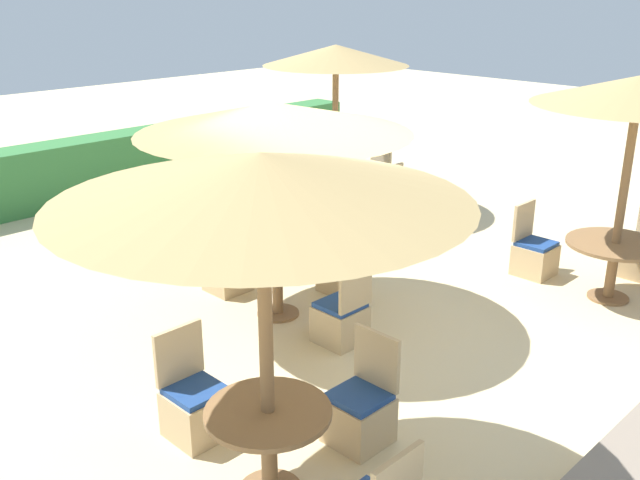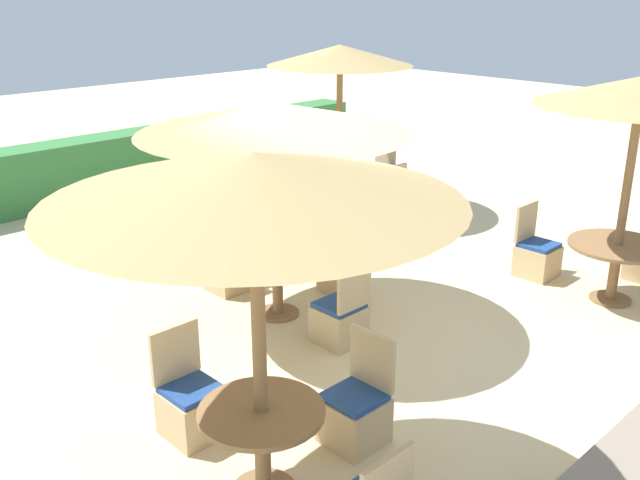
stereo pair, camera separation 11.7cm
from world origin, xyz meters
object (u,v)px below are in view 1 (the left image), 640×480
object	(u,v)px
parasol_back_right	(336,56)
patio_chair_back_right_south	(382,204)
parasol_front_left	(261,179)
patio_chair_front_left_east	(360,413)
parasol_front_right	(639,92)
patio_chair_front_right_north	(534,255)
round_table_center	(277,269)
parasol_center	(274,119)
round_table_front_left	(269,432)
patio_chair_front_left_north	(196,407)
round_table_back_right	(335,173)
patio_chair_back_right_north	(295,180)
patio_chair_back_right_west	(289,205)
patio_chair_back_right_east	(373,180)
patio_chair_center_north	(226,270)
round_table_front_right	(614,254)
patio_chair_center_east	(343,270)
patio_chair_center_south	(341,319)

from	to	relation	value
parasol_back_right	patio_chair_back_right_south	bearing A→B (deg)	-88.30
parasol_front_left	patio_chair_front_left_east	bearing A→B (deg)	-2.41
parasol_front_right	parasol_back_right	distance (m)	4.92
patio_chair_front_right_north	round_table_center	bearing A→B (deg)	-24.87
parasol_center	patio_chair_back_right_south	bearing A→B (deg)	21.74
round_table_front_left	patio_chair_back_right_south	distance (m)	6.64
parasol_center	parasol_front_right	bearing A→B (deg)	-38.81
round_table_center	patio_chair_front_left_north	size ratio (longest dim) A/B	1.13
round_table_back_right	patio_chair_back_right_north	bearing A→B (deg)	88.25
round_table_center	patio_chair_front_right_north	xyz separation A→B (m)	(3.14, -1.46, -0.30)
patio_chair_front_right_north	patio_chair_back_right_north	distance (m)	4.90
parasol_front_right	patio_chair_back_right_west	world-z (taller)	parasol_front_right
parasol_front_left	patio_chair_back_right_east	world-z (taller)	parasol_front_left
patio_chair_center_north	patio_chair_front_left_east	world-z (taller)	same
patio_chair_front_right_north	round_table_front_left	bearing A→B (deg)	8.21
patio_chair_front_right_north	parasol_front_left	distance (m)	5.69
round_table_front_right	parasol_front_right	bearing A→B (deg)	180.00
patio_chair_back_right_south	patio_chair_front_left_east	bearing A→B (deg)	-141.72
parasol_front_right	round_table_back_right	xyz separation A→B (m)	(0.37, 4.90, -1.88)
parasol_center	patio_chair_front_left_east	distance (m)	3.20
parasol_center	parasol_back_right	world-z (taller)	parasol_back_right
patio_chair_back_right_north	round_table_back_right	bearing A→B (deg)	88.25
parasol_back_right	patio_chair_back_right_west	world-z (taller)	parasol_back_right
patio_chair_front_left_north	parasol_back_right	size ratio (longest dim) A/B	0.35
patio_chair_back_right_north	parasol_front_left	bearing A→B (deg)	45.35
patio_chair_center_east	patio_chair_back_right_south	bearing A→B (deg)	-59.61
patio_chair_center_east	parasol_front_right	distance (m)	3.88
patio_chair_front_left_north	patio_chair_back_right_east	bearing A→B (deg)	-150.57
round_table_back_right	round_table_center	bearing A→B (deg)	-145.15
parasol_front_left	patio_chair_back_right_north	distance (m)	8.21
round_table_center	parasol_front_right	distance (m)	4.40
round_table_back_right	patio_chair_back_right_south	bearing A→B (deg)	-88.30
patio_chair_front_left_north	patio_chair_front_left_east	xyz separation A→B (m)	(0.90, -1.03, 0.00)
patio_chair_front_left_north	patio_chair_back_right_west	distance (m)	5.72
parasol_center	patio_chair_front_left_north	xyz separation A→B (m)	(-2.02, -1.22, -1.99)
patio_chair_front_left_east	round_table_back_right	distance (m)	6.55
parasol_back_right	patio_chair_back_right_east	world-z (taller)	parasol_back_right
parasol_front_left	patio_chair_front_left_east	xyz separation A→B (m)	(0.95, -0.04, -2.15)
parasol_center	patio_chair_center_north	xyz separation A→B (m)	(0.02, 0.97, -1.99)
patio_chair_center_north	patio_chair_front_right_north	xyz separation A→B (m)	(3.12, -2.43, 0.00)
patio_chair_center_north	patio_chair_center_south	bearing A→B (deg)	90.11
patio_chair_back_right_west	round_table_front_left	bearing A→B (deg)	-44.18
round_table_front_left	parasol_back_right	world-z (taller)	parasol_back_right
round_table_front_left	patio_chair_back_right_west	size ratio (longest dim) A/B	0.99
round_table_front_right	patio_chair_front_left_east	world-z (taller)	patio_chair_front_left_east
round_table_center	parasol_front_left	world-z (taller)	parasol_front_left
patio_chair_center_east	parasol_front_right	bearing A→B (deg)	-139.63
patio_chair_center_south	patio_chair_back_right_east	world-z (taller)	same
patio_chair_back_right_east	patio_chair_center_east	bearing A→B (deg)	125.80
patio_chair_front_right_north	round_table_front_left	xyz separation A→B (m)	(-5.21, -0.75, 0.27)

